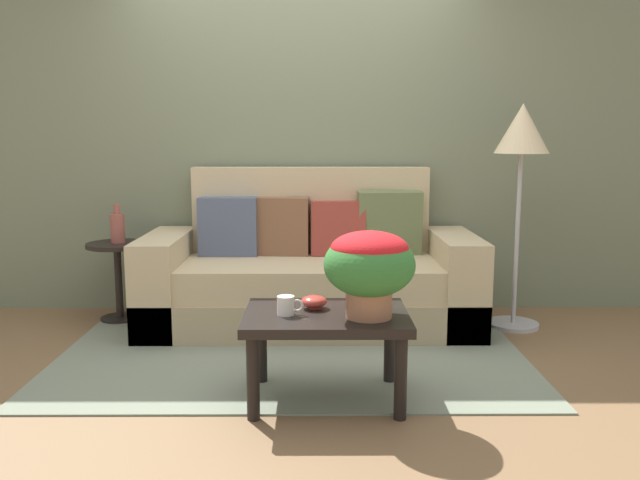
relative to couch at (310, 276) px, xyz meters
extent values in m
plane|color=brown|center=(-0.11, -0.78, -0.34)|extent=(14.00, 14.00, 0.00)
cube|color=slate|center=(-0.11, 0.49, 1.07)|extent=(6.40, 0.12, 2.82)
cube|color=gray|center=(-0.11, -0.67, -0.34)|extent=(2.79, 1.75, 0.01)
cube|color=tan|center=(0.00, -0.07, -0.21)|extent=(2.28, 0.93, 0.26)
cube|color=tan|center=(0.00, -0.10, 0.02)|extent=(1.72, 0.84, 0.21)
cube|color=tan|center=(0.00, 0.31, 0.32)|extent=(1.72, 0.17, 0.85)
cube|color=tan|center=(-1.00, -0.07, -0.02)|extent=(0.28, 0.93, 0.64)
cube|color=tan|center=(1.00, -0.07, -0.02)|extent=(0.28, 0.93, 0.64)
cube|color=#607047|center=(0.57, 0.16, 0.36)|extent=(0.47, 0.20, 0.46)
cube|color=#4C5670|center=(-0.58, 0.14, 0.33)|extent=(0.42, 0.19, 0.42)
cube|color=brown|center=(-0.22, 0.15, 0.33)|extent=(0.42, 0.18, 0.41)
cube|color=#93382D|center=(0.20, 0.15, 0.32)|extent=(0.39, 0.19, 0.39)
cylinder|color=black|center=(-0.25, -1.58, -0.14)|extent=(0.06, 0.06, 0.40)
cylinder|color=black|center=(0.43, -1.58, -0.14)|extent=(0.06, 0.06, 0.40)
cylinder|color=black|center=(-0.25, -1.12, -0.14)|extent=(0.06, 0.06, 0.40)
cylinder|color=black|center=(0.43, -1.12, -0.14)|extent=(0.06, 0.06, 0.40)
cube|color=black|center=(0.09, -1.35, 0.09)|extent=(0.81, 0.58, 0.05)
cylinder|color=black|center=(-1.37, 0.09, -0.33)|extent=(0.28, 0.28, 0.03)
cylinder|color=black|center=(-1.37, 0.09, -0.06)|extent=(0.05, 0.05, 0.51)
cylinder|color=black|center=(-1.37, 0.09, 0.21)|extent=(0.43, 0.43, 0.03)
cylinder|color=#B2B2B7|center=(1.42, -0.08, -0.33)|extent=(0.35, 0.35, 0.03)
cylinder|color=#B2B2B7|center=(1.42, -0.08, 0.27)|extent=(0.03, 0.03, 1.17)
cone|color=beige|center=(1.42, -0.08, 1.02)|extent=(0.36, 0.36, 0.33)
cylinder|color=#A36B4C|center=(0.30, -1.44, 0.19)|extent=(0.22, 0.22, 0.16)
ellipsoid|color=#337533|center=(0.30, -1.44, 0.37)|extent=(0.44, 0.44, 0.31)
ellipsoid|color=red|center=(0.30, -1.44, 0.44)|extent=(0.37, 0.37, 0.17)
cylinder|color=white|center=(-0.10, -1.39, 0.16)|extent=(0.08, 0.08, 0.09)
torus|color=white|center=(-0.05, -1.39, 0.16)|extent=(0.06, 0.01, 0.06)
cylinder|color=#B2382D|center=(0.03, -1.28, 0.12)|extent=(0.05, 0.05, 0.02)
ellipsoid|color=#B2382D|center=(0.03, -1.28, 0.15)|extent=(0.13, 0.13, 0.06)
cylinder|color=#934C42|center=(-1.36, 0.10, 0.33)|extent=(0.10, 0.10, 0.20)
cylinder|color=#934C42|center=(-1.36, 0.10, 0.46)|extent=(0.04, 0.04, 0.07)
camera|label=1|loc=(0.04, -4.45, 0.97)|focal=36.44mm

